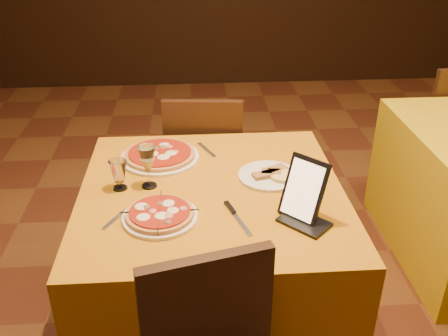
{
  "coord_description": "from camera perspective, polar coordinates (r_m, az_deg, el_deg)",
  "views": [
    {
      "loc": [
        -0.38,
        -1.83,
        1.83
      ],
      "look_at": [
        -0.25,
        -0.06,
        0.86
      ],
      "focal_mm": 40.0,
      "sensor_mm": 36.0,
      "label": 1
    }
  ],
  "objects": [
    {
      "name": "floor",
      "position": [
        2.61,
        5.66,
        -16.06
      ],
      "size": [
        6.0,
        7.0,
        0.01
      ],
      "primitive_type": "cube",
      "color": "#5E2D19",
      "rests_on": "ground"
    },
    {
      "name": "main_table",
      "position": [
        2.31,
        -1.3,
        -10.45
      ],
      "size": [
        1.1,
        1.1,
        0.75
      ],
      "primitive_type": "cube",
      "color": "#BD760C",
      "rests_on": "floor"
    },
    {
      "name": "chair_main_far",
      "position": [
        2.93,
        -2.11,
        0.7
      ],
      "size": [
        0.44,
        0.44,
        0.91
      ],
      "primitive_type": null,
      "rotation": [
        0.0,
        0.0,
        3.05
      ],
      "color": "black",
      "rests_on": "floor"
    },
    {
      "name": "chair_side_far",
      "position": [
        3.73,
        23.45,
        4.58
      ],
      "size": [
        0.41,
        0.41,
        0.91
      ],
      "primitive_type": null,
      "rotation": [
        0.0,
        0.0,
        3.21
      ],
      "color": "black",
      "rests_on": "floor"
    },
    {
      "name": "pizza_near",
      "position": [
        1.91,
        -7.34,
        -5.36
      ],
      "size": [
        0.29,
        0.29,
        0.03
      ],
      "rotation": [
        0.0,
        0.0,
        0.1
      ],
      "color": "white",
      "rests_on": "main_table"
    },
    {
      "name": "pizza_far",
      "position": [
        2.34,
        -7.33,
        1.4
      ],
      "size": [
        0.36,
        0.36,
        0.03
      ],
      "rotation": [
        0.0,
        0.0,
        0.18
      ],
      "color": "white",
      "rests_on": "main_table"
    },
    {
      "name": "cutlet_dish",
      "position": [
        2.18,
        5.15,
        -0.77
      ],
      "size": [
        0.27,
        0.27,
        0.03
      ],
      "rotation": [
        0.0,
        0.0,
        -0.39
      ],
      "color": "white",
      "rests_on": "main_table"
    },
    {
      "name": "wine_glass",
      "position": [
        2.09,
        -8.7,
        0.17
      ],
      "size": [
        0.08,
        0.08,
        0.19
      ],
      "primitive_type": null,
      "rotation": [
        0.0,
        0.0,
        0.24
      ],
      "color": "#D9D67B",
      "rests_on": "main_table"
    },
    {
      "name": "water_glass",
      "position": [
        2.11,
        -11.94,
        -0.79
      ],
      "size": [
        0.08,
        0.08,
        0.13
      ],
      "primitive_type": null,
      "rotation": [
        0.0,
        0.0,
        -0.43
      ],
      "color": "white",
      "rests_on": "main_table"
    },
    {
      "name": "tablet",
      "position": [
        1.88,
        9.1,
        -2.42
      ],
      "size": [
        0.18,
        0.18,
        0.23
      ],
      "primitive_type": "cube",
      "rotation": [
        -0.35,
        0.0,
        -0.8
      ],
      "color": "black",
      "rests_on": "main_table"
    },
    {
      "name": "knife",
      "position": [
        1.89,
        1.68,
        -5.98
      ],
      "size": [
        0.09,
        0.22,
        0.01
      ],
      "primitive_type": "cube",
      "rotation": [
        0.0,
        0.0,
        1.88
      ],
      "color": "silver",
      "rests_on": "main_table"
    },
    {
      "name": "fork_near",
      "position": [
        1.94,
        -12.24,
        -5.66
      ],
      "size": [
        0.09,
        0.14,
        0.01
      ],
      "primitive_type": "cube",
      "rotation": [
        0.0,
        0.0,
        1.06
      ],
      "color": "#A8A9AF",
      "rests_on": "main_table"
    },
    {
      "name": "fork_far",
      "position": [
        2.41,
        -2.0,
        2.07
      ],
      "size": [
        0.09,
        0.17,
        0.01
      ],
      "primitive_type": "cube",
      "rotation": [
        0.0,
        0.0,
        2.0
      ],
      "color": "#B4B5BB",
      "rests_on": "main_table"
    }
  ]
}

